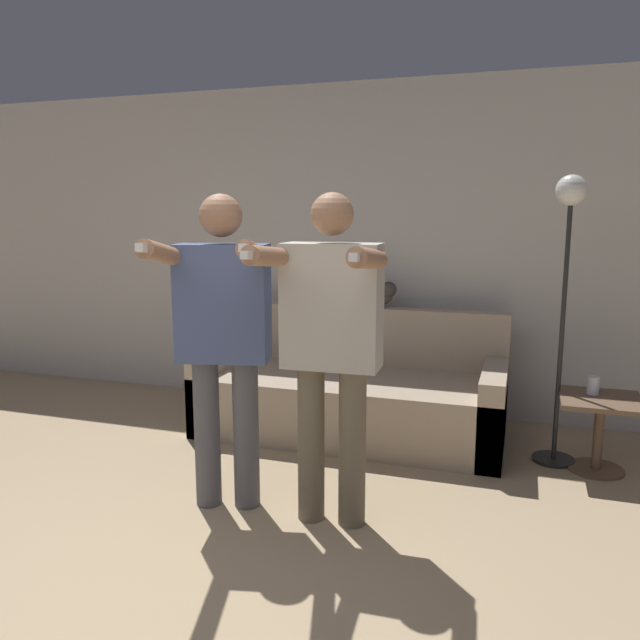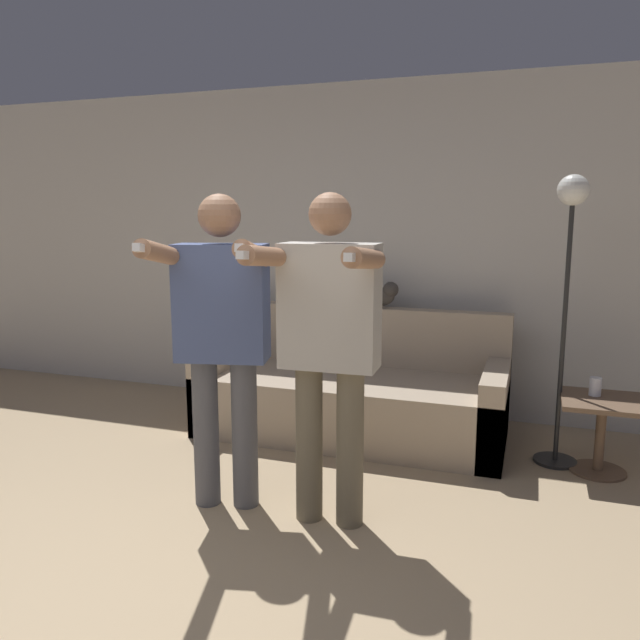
{
  "view_description": "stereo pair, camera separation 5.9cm",
  "coord_description": "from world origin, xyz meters",
  "px_view_note": "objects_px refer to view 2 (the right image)",
  "views": [
    {
      "loc": [
        1.46,
        -1.82,
        1.6
      ],
      "look_at": [
        0.29,
        1.74,
        0.95
      ],
      "focal_mm": 35.0,
      "sensor_mm": 36.0,
      "label": 1
    },
    {
      "loc": [
        1.51,
        -1.8,
        1.6
      ],
      "look_at": [
        0.29,
        1.74,
        0.95
      ],
      "focal_mm": 35.0,
      "sensor_mm": 36.0,
      "label": 2
    }
  ],
  "objects_px": {
    "cat": "(372,295)",
    "floor_lamp": "(569,258)",
    "person_right": "(329,336)",
    "couch": "(353,395)",
    "cup": "(595,387)",
    "side_table": "(601,419)",
    "person_left": "(222,329)"
  },
  "relations": [
    {
      "from": "cat",
      "to": "cup",
      "type": "bearing_deg",
      "value": -16.63
    },
    {
      "from": "side_table",
      "to": "cup",
      "type": "bearing_deg",
      "value": 121.37
    },
    {
      "from": "cat",
      "to": "floor_lamp",
      "type": "relative_size",
      "value": 0.3
    },
    {
      "from": "cat",
      "to": "side_table",
      "type": "relative_size",
      "value": 1.12
    },
    {
      "from": "person_left",
      "to": "floor_lamp",
      "type": "height_order",
      "value": "floor_lamp"
    },
    {
      "from": "floor_lamp",
      "to": "cat",
      "type": "bearing_deg",
      "value": 161.29
    },
    {
      "from": "couch",
      "to": "cup",
      "type": "relative_size",
      "value": 18.93
    },
    {
      "from": "side_table",
      "to": "cup",
      "type": "relative_size",
      "value": 4.2
    },
    {
      "from": "person_right",
      "to": "cat",
      "type": "relative_size",
      "value": 3.13
    },
    {
      "from": "couch",
      "to": "side_table",
      "type": "distance_m",
      "value": 1.66
    },
    {
      "from": "person_right",
      "to": "side_table",
      "type": "relative_size",
      "value": 3.53
    },
    {
      "from": "floor_lamp",
      "to": "couch",
      "type": "bearing_deg",
      "value": 175.38
    },
    {
      "from": "person_right",
      "to": "floor_lamp",
      "type": "xyz_separation_m",
      "value": [
        1.14,
        1.23,
        0.33
      ]
    },
    {
      "from": "person_left",
      "to": "person_right",
      "type": "xyz_separation_m",
      "value": [
        0.6,
        -0.0,
        -0.0
      ]
    },
    {
      "from": "floor_lamp",
      "to": "person_right",
      "type": "bearing_deg",
      "value": -132.91
    },
    {
      "from": "couch",
      "to": "person_right",
      "type": "height_order",
      "value": "person_right"
    },
    {
      "from": "couch",
      "to": "person_left",
      "type": "xyz_separation_m",
      "value": [
        -0.34,
        -1.34,
        0.71
      ]
    },
    {
      "from": "person_left",
      "to": "cat",
      "type": "bearing_deg",
      "value": 64.16
    },
    {
      "from": "person_right",
      "to": "cat",
      "type": "xyz_separation_m",
      "value": [
        -0.21,
        1.69,
        -0.02
      ]
    },
    {
      "from": "side_table",
      "to": "cat",
      "type": "bearing_deg",
      "value": 161.53
    },
    {
      "from": "couch",
      "to": "floor_lamp",
      "type": "relative_size",
      "value": 1.19
    },
    {
      "from": "person_right",
      "to": "cat",
      "type": "bearing_deg",
      "value": 94.86
    },
    {
      "from": "person_left",
      "to": "couch",
      "type": "bearing_deg",
      "value": 62.68
    },
    {
      "from": "cat",
      "to": "cup",
      "type": "xyz_separation_m",
      "value": [
        1.56,
        -0.47,
        -0.45
      ]
    },
    {
      "from": "couch",
      "to": "cat",
      "type": "relative_size",
      "value": 4.01
    },
    {
      "from": "floor_lamp",
      "to": "person_left",
      "type": "bearing_deg",
      "value": -144.73
    },
    {
      "from": "person_left",
      "to": "cup",
      "type": "height_order",
      "value": "person_left"
    },
    {
      "from": "couch",
      "to": "cup",
      "type": "xyz_separation_m",
      "value": [
        1.6,
        -0.12,
        0.25
      ]
    },
    {
      "from": "person_right",
      "to": "side_table",
      "type": "height_order",
      "value": "person_right"
    },
    {
      "from": "person_right",
      "to": "side_table",
      "type": "distance_m",
      "value": 1.92
    },
    {
      "from": "cup",
      "to": "person_left",
      "type": "bearing_deg",
      "value": -147.83
    },
    {
      "from": "cat",
      "to": "person_right",
      "type": "bearing_deg",
      "value": -82.84
    }
  ]
}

